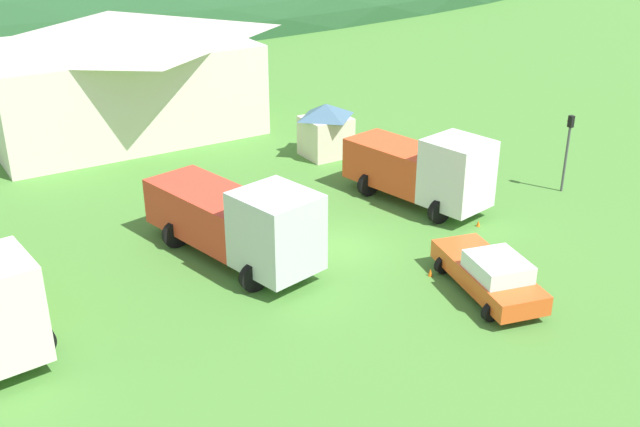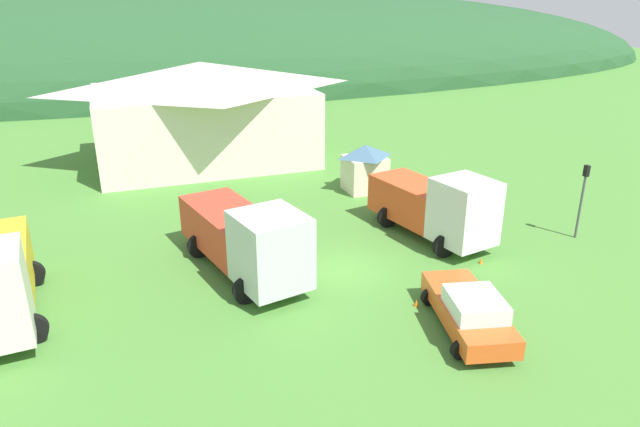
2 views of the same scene
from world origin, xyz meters
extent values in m
plane|color=#477F33|center=(0.00, 0.00, 0.00)|extent=(200.00, 200.00, 0.00)
ellipsoid|color=#234C28|center=(0.00, 68.70, 0.00)|extent=(171.84, 60.00, 24.50)
cube|color=silver|center=(-2.47, 19.76, 2.59)|extent=(14.53, 10.44, 5.17)
pyramid|color=#B7B2A3|center=(-2.47, 19.76, 6.08)|extent=(15.69, 11.28, 1.81)
cube|color=beige|center=(5.53, 9.56, 1.07)|extent=(2.36, 2.15, 2.14)
pyramid|color=#42667F|center=(5.53, 9.56, 2.52)|extent=(2.55, 2.33, 0.75)
cylinder|color=black|center=(-12.12, -1.51, 0.55)|extent=(1.10, 0.30, 1.10)
cube|color=silver|center=(-3.38, -1.12, 2.02)|extent=(3.08, 3.28, 2.95)
cube|color=black|center=(-3.35, -1.25, 2.67)|extent=(1.81, 2.48, 0.94)
cube|color=red|center=(-4.27, 2.94, 1.50)|extent=(3.66, 5.92, 1.89)
cylinder|color=black|center=(-2.28, -0.88, 0.55)|extent=(1.10, 0.30, 1.10)
cylinder|color=black|center=(-4.47, -1.36, 0.55)|extent=(1.10, 0.30, 1.10)
cylinder|color=black|center=(-3.35, 3.98, 0.55)|extent=(1.10, 0.30, 1.10)
cylinder|color=black|center=(-5.54, 3.50, 0.55)|extent=(1.10, 0.30, 1.10)
cube|color=white|center=(6.11, -0.18, 2.04)|extent=(2.85, 2.97, 2.99)
cube|color=black|center=(6.14, -0.30, 2.70)|extent=(1.66, 2.25, 0.96)
cube|color=#E04C23|center=(5.42, 3.32, 1.51)|extent=(3.24, 4.96, 1.92)
cylinder|color=black|center=(7.14, 0.03, 0.55)|extent=(1.10, 0.30, 1.10)
cylinder|color=black|center=(5.08, -0.38, 0.55)|extent=(1.10, 0.30, 1.10)
cylinder|color=black|center=(6.31, 4.20, 0.55)|extent=(1.10, 0.30, 1.10)
cylinder|color=black|center=(4.25, 3.79, 0.55)|extent=(1.10, 0.30, 1.10)
cube|color=#E45521|center=(2.65, -5.90, 0.69)|extent=(3.11, 5.54, 0.70)
cube|color=silver|center=(2.50, -6.51, 1.35)|extent=(2.22, 2.45, 0.62)
cylinder|color=black|center=(3.05, -7.82, 0.34)|extent=(0.68, 0.24, 0.68)
cylinder|color=black|center=(1.40, -7.43, 0.34)|extent=(0.68, 0.24, 0.68)
cylinder|color=black|center=(3.89, -4.37, 0.34)|extent=(0.68, 0.24, 0.68)
cylinder|color=black|center=(2.24, -3.97, 0.34)|extent=(0.68, 0.24, 0.68)
cylinder|color=#4C4C51|center=(12.48, -0.69, 1.60)|extent=(0.12, 0.12, 3.20)
cube|color=black|center=(12.48, -0.69, 3.48)|extent=(0.20, 0.24, 0.55)
sphere|color=red|center=(12.48, -0.56, 3.48)|extent=(0.14, 0.14, 0.14)
cone|color=orange|center=(6.30, -1.57, 0.00)|extent=(0.36, 0.36, 0.55)
cone|color=orange|center=(1.69, -3.91, 0.00)|extent=(0.36, 0.36, 0.61)
camera|label=1|loc=(-15.04, -22.86, 13.81)|focal=42.07mm
camera|label=2|loc=(-8.58, -21.03, 11.54)|focal=32.21mm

